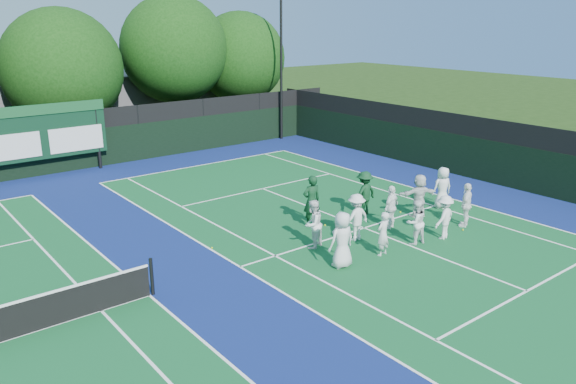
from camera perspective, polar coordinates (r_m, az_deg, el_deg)
ground at (r=20.29m, az=9.76°, el=-4.44°), size 120.00×120.00×0.00m
court_apron at (r=17.40m, az=-6.32°, el=-8.04°), size 34.00×32.00×0.01m
near_court at (r=20.91m, az=7.74°, el=-3.64°), size 11.05×23.85×0.01m
back_fence at (r=30.22m, az=-21.82°, el=4.43°), size 34.00×0.08×3.00m
divider_fence_right at (r=27.50m, az=21.07°, el=3.35°), size 0.08×32.00×3.00m
scoreboard at (r=29.41m, az=-23.64°, el=5.56°), size 6.00×0.21×3.55m
clubhouse at (r=38.82m, az=-19.81°, el=8.19°), size 18.00×6.00×4.00m
light_pole_right at (r=35.57m, az=-0.71°, el=15.42°), size 1.20×0.30×10.12m
tree_c at (r=33.60m, az=-21.72°, el=11.29°), size 6.50×6.50×8.05m
tree_d at (r=36.10m, az=-11.34°, el=13.77°), size 6.50×6.50×8.87m
tree_e at (r=38.58m, az=-4.76°, el=13.23°), size 5.99×5.99×7.93m
tennis_ball_1 at (r=22.78m, az=11.34°, el=-2.01°), size 0.07×0.07×0.07m
tennis_ball_3 at (r=19.09m, az=-7.73°, el=-5.65°), size 0.07×0.07×0.07m
tennis_ball_4 at (r=20.98m, az=3.78°, el=-3.38°), size 0.07×0.07×0.07m
tennis_ball_5 at (r=21.45m, az=17.34°, el=-3.70°), size 0.07×0.07×0.07m
player_front_0 at (r=17.36m, az=5.51°, el=-4.87°), size 0.91×0.63×1.79m
player_front_1 at (r=18.43m, az=9.62°, el=-4.21°), size 0.60×0.44×1.49m
player_front_2 at (r=19.57m, az=12.84°, el=-3.02°), size 0.85×0.71×1.56m
player_front_3 at (r=20.26m, az=15.57°, el=-2.49°), size 1.10×0.75×1.58m
player_front_4 at (r=21.69m, az=17.66°, el=-1.25°), size 1.06×0.77×1.67m
player_back_0 at (r=18.76m, az=2.52°, el=-3.28°), size 0.97×0.85×1.67m
player_back_1 at (r=19.51m, az=6.92°, el=-2.57°), size 1.10×0.65×1.67m
player_back_2 at (r=20.84m, az=10.44°, el=-1.50°), size 1.03×0.64×1.63m
player_back_3 at (r=22.28m, az=13.17°, el=-0.35°), size 1.65×1.07×1.71m
player_back_4 at (r=23.55m, az=15.41°, el=0.43°), size 0.96×0.77×1.70m
coach_left at (r=20.66m, az=2.41°, el=-0.92°), size 0.78×0.58×1.95m
coach_right at (r=22.12m, az=7.76°, el=-0.11°), size 1.14×0.66×1.75m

